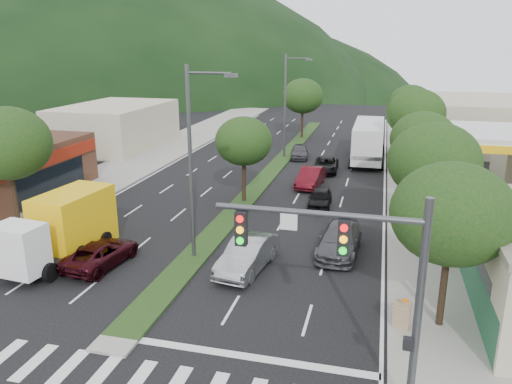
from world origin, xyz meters
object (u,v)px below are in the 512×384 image
(tree_r_b, at_px, (434,161))
(car_queue_b, at_px, (339,240))
(traffic_signal, at_px, (365,273))
(box_truck, at_px, (64,229))
(tree_med_near, at_px, (244,141))
(tree_r_e, at_px, (410,104))
(tree_r_a, at_px, (452,214))
(tree_l_a, at_px, (7,144))
(car_queue_a, at_px, (320,198))
(streetlight_mid, at_px, (287,101))
(car_queue_c, at_px, (311,177))
(car_queue_d, at_px, (326,165))
(streetlight_near, at_px, (194,155))
(car_queue_e, at_px, (299,151))
(tree_r_c, at_px, (423,139))
(tree_r_d, at_px, (416,113))
(a_frame_sign, at_px, (402,313))
(sedan_silver, at_px, (248,255))
(motorhome, at_px, (368,141))
(tree_med_far, at_px, (303,96))
(suv_maroon, at_px, (101,254))

(tree_r_b, bearing_deg, car_queue_b, -161.95)
(traffic_signal, distance_m, box_truck, 17.77)
(tree_med_near, bearing_deg, tree_r_e, 61.39)
(tree_r_e, bearing_deg, tree_r_a, -90.00)
(tree_l_a, bearing_deg, car_queue_a, 24.57)
(car_queue_a, bearing_deg, streetlight_mid, 107.38)
(car_queue_c, bearing_deg, tree_r_b, -50.02)
(streetlight_mid, xyz_separation_m, car_queue_d, (4.47, -4.80, -4.96))
(tree_med_near, bearing_deg, tree_r_a, -49.40)
(streetlight_near, distance_m, car_queue_d, 21.27)
(car_queue_b, height_order, car_queue_e, car_queue_b)
(tree_r_c, distance_m, streetlight_near, 16.85)
(tree_med_near, relative_size, box_truck, 0.85)
(car_queue_d, bearing_deg, tree_r_a, -75.06)
(tree_r_d, relative_size, tree_r_e, 1.07)
(tree_r_d, xyz_separation_m, a_frame_sign, (-1.50, -26.64, -4.41))
(tree_r_e, xyz_separation_m, car_queue_a, (-6.57, -21.80, -4.26))
(tree_med_near, bearing_deg, sedan_silver, -73.59)
(tree_r_d, bearing_deg, tree_r_b, -90.00)
(tree_med_near, xyz_separation_m, car_queue_c, (4.05, 5.20, -3.67))
(motorhome, bearing_deg, car_queue_c, -111.45)
(streetlight_near, relative_size, motorhome, 1.03)
(traffic_signal, height_order, tree_r_d, tree_r_d)
(car_queue_e, distance_m, box_truck, 28.04)
(tree_r_e, distance_m, sedan_silver, 34.15)
(traffic_signal, height_order, tree_r_e, traffic_signal)
(streetlight_mid, xyz_separation_m, car_queue_e, (1.29, 0.20, -4.89))
(tree_med_far, relative_size, streetlight_near, 0.69)
(tree_r_b, bearing_deg, car_queue_e, 116.35)
(tree_r_e, bearing_deg, suv_maroon, -115.48)
(tree_r_d, height_order, car_queue_d, tree_r_d)
(tree_r_a, xyz_separation_m, tree_r_d, (0.00, 26.00, 0.36))
(car_queue_b, distance_m, motorhome, 23.07)
(streetlight_mid, xyz_separation_m, sedan_silver, (2.95, -25.73, -4.78))
(tree_med_far, height_order, motorhome, tree_med_far)
(car_queue_c, bearing_deg, tree_r_a, -62.90)
(traffic_signal, xyz_separation_m, tree_med_near, (-9.03, 19.54, -0.22))
(car_queue_a, relative_size, motorhome, 0.39)
(car_queue_e, bearing_deg, traffic_signal, -85.33)
(tree_r_c, height_order, a_frame_sign, tree_r_c)
(tree_l_a, relative_size, car_queue_e, 1.79)
(tree_r_c, bearing_deg, suv_maroon, -139.09)
(car_queue_a, xyz_separation_m, a_frame_sign, (5.07, -14.84, 0.14))
(tree_med_near, distance_m, sedan_silver, 11.75)
(streetlight_mid, bearing_deg, car_queue_c, -68.61)
(tree_l_a, bearing_deg, tree_med_far, 69.81)
(tree_r_c, distance_m, car_queue_d, 11.74)
(suv_maroon, bearing_deg, tree_r_c, -132.64)
(traffic_signal, distance_m, tree_r_c, 21.74)
(tree_r_a, bearing_deg, tree_r_e, 90.00)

